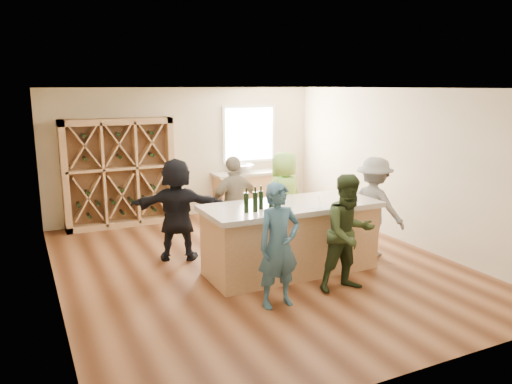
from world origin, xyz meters
name	(u,v)px	position (x,y,z in m)	size (l,w,h in m)	color
floor	(256,267)	(0.00, 0.00, -0.05)	(6.00, 7.00, 0.10)	brown
ceiling	(256,85)	(0.00, 0.00, 2.85)	(6.00, 7.00, 0.10)	white
wall_back	(185,153)	(0.00, 3.55, 1.40)	(6.00, 0.10, 2.80)	#C9B592
wall_front	(420,242)	(0.00, -3.55, 1.40)	(6.00, 0.10, 2.80)	#C9B592
wall_left	(46,198)	(-3.05, 0.00, 1.40)	(0.10, 7.00, 2.80)	#C9B592
wall_right	(406,166)	(3.05, 0.00, 1.40)	(0.10, 7.00, 2.80)	#C9B592
window_frame	(249,134)	(1.50, 3.47, 1.75)	(1.30, 0.06, 1.30)	white
window_pane	(249,134)	(1.50, 3.44, 1.75)	(1.18, 0.01, 1.18)	white
wine_rack	(119,173)	(-1.50, 3.27, 1.10)	(2.20, 0.45, 2.20)	tan
back_counter_base	(250,193)	(1.40, 3.20, 0.43)	(1.60, 0.58, 0.86)	tan
back_counter_top	(250,173)	(1.40, 3.20, 0.89)	(1.70, 0.62, 0.06)	#B6A895
sink	(242,168)	(1.20, 3.20, 1.01)	(0.54, 0.54, 0.19)	silver
faucet	(239,165)	(1.20, 3.38, 1.07)	(0.02, 0.02, 0.30)	silver
tasting_counter_base	(291,240)	(0.36, -0.50, 0.50)	(2.60, 1.00, 1.00)	tan
tasting_counter_top	(291,206)	(0.36, -0.50, 1.04)	(2.72, 1.12, 0.08)	#B6A895
wine_bottle_a	(246,203)	(-0.49, -0.69, 1.22)	(0.07, 0.07, 0.28)	black
wine_bottle_b	(255,202)	(-0.35, -0.71, 1.22)	(0.07, 0.07, 0.29)	black
wine_bottle_c	(261,200)	(-0.21, -0.61, 1.21)	(0.07, 0.07, 0.27)	black
wine_bottle_d	(271,199)	(-0.09, -0.69, 1.23)	(0.07, 0.07, 0.30)	black
wine_bottle_e	(279,198)	(0.06, -0.65, 1.23)	(0.07, 0.07, 0.29)	black
wine_glass_a	(286,206)	(0.02, -0.92, 1.17)	(0.07, 0.07, 0.18)	white
wine_glass_b	(320,203)	(0.57, -0.97, 1.17)	(0.07, 0.07, 0.18)	white
wine_glass_c	(346,199)	(1.04, -0.96, 1.18)	(0.07, 0.07, 0.19)	white
wine_glass_e	(356,196)	(1.36, -0.77, 1.16)	(0.06, 0.06, 0.17)	white
tasting_menu_a	(284,213)	(-0.02, -0.94, 1.08)	(0.21, 0.29, 0.00)	white
tasting_menu_b	(319,208)	(0.59, -0.90, 1.08)	(0.20, 0.27, 0.00)	white
tasting_menu_c	(352,203)	(1.21, -0.87, 1.08)	(0.21, 0.29, 0.00)	white
person_near_left	(279,246)	(-0.41, -1.52, 0.82)	(0.60, 0.44, 1.64)	#335972
person_near_right	(349,233)	(0.72, -1.49, 0.83)	(0.81, 0.44, 1.66)	#263319
person_server	(374,207)	(2.00, -0.43, 0.84)	(1.09, 0.50, 1.68)	slate
person_far_mid	(235,205)	(-0.05, 0.72, 0.84)	(0.99, 0.50, 1.68)	gray
person_far_right	(284,197)	(0.99, 0.86, 0.84)	(0.82, 0.54, 1.68)	#8CC64C
person_far_left	(177,209)	(-1.05, 0.80, 0.85)	(1.58, 0.57, 1.70)	black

